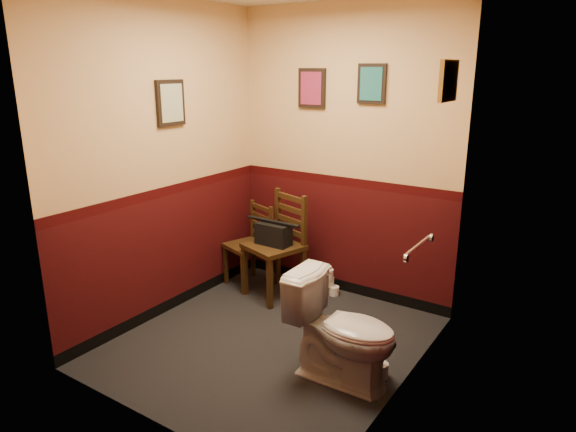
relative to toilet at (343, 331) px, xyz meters
The scene contains 16 objects.
floor 0.83m from the toilet, 168.13° to the left, with size 2.20×2.40×0.00m, color black.
wall_back 1.81m from the toilet, 118.05° to the left, with size 2.20×2.70×0.00m, color #390A0C.
wall_front 1.60m from the toilet, 124.47° to the right, with size 2.20×2.70×0.00m, color #390A0C.
wall_left 2.07m from the toilet, behind, with size 2.40×2.70×0.00m, color #390A0C.
wall_right 1.05m from the toilet, 21.72° to the left, with size 2.40×2.70×0.00m, color #390A0C.
grab_bar 0.78m from the toilet, 48.96° to the left, with size 0.05×0.56×0.06m.
framed_print_back_a 2.32m from the toilet, 128.80° to the left, with size 0.28×0.04×0.36m.
framed_print_back_b 2.15m from the toilet, 109.45° to the left, with size 0.26×0.04×0.34m.
framed_print_left 2.33m from the toilet, behind, with size 0.04×0.30×0.38m.
framed_print_right 1.86m from the toilet, 64.43° to the left, with size 0.04×0.34×0.28m.
toilet is the anchor object (origin of this frame).
toilet_brush 0.43m from the toilet, 38.81° to the left, with size 0.11×0.11×0.39m.
chair_left 1.85m from the toilet, 147.50° to the left, with size 0.49×0.49×0.83m.
chair_right 1.51m from the toilet, 142.06° to the left, with size 0.59×0.59×1.00m.
handbag 1.51m from the toilet, 143.68° to the left, with size 0.33×0.17×0.24m.
tp_stack 1.45m from the toilet, 122.61° to the left, with size 0.20×0.12×0.26m.
Camera 1 is at (2.16, -3.02, 2.14)m, focal length 32.00 mm.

